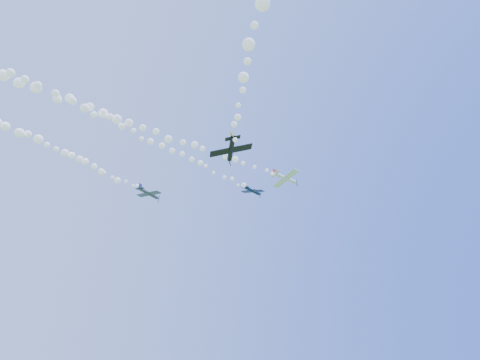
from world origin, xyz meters
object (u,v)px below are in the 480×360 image
plane_grey (149,193)px  plane_black (231,150)px  plane_white (286,178)px  plane_navy (252,191)px

plane_grey → plane_black: plane_grey is taller
plane_white → plane_grey: plane_white is taller
plane_navy → plane_black: (-21.46, -26.68, -9.78)m
plane_white → plane_black: size_ratio=1.17×
plane_white → plane_grey: bearing=142.8°
plane_white → plane_navy: (-4.18, 7.98, -1.00)m
plane_white → plane_grey: 32.39m
plane_white → plane_black: (-25.64, -18.70, -10.78)m
plane_white → plane_navy: size_ratio=1.19×
plane_navy → plane_black: size_ratio=0.98×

